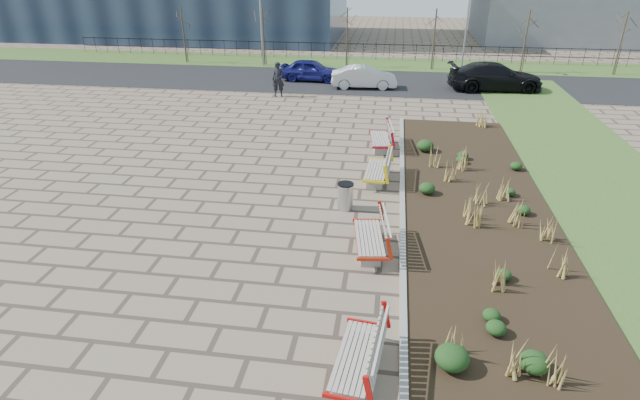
# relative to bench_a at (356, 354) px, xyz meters

# --- Properties ---
(ground) EXTENTS (120.00, 120.00, 0.00)m
(ground) POSITION_rel_bench_a_xyz_m (-3.00, 2.61, -0.50)
(ground) COLOR #6F5C4C
(ground) RESTS_ON ground
(planting_bed) EXTENTS (4.50, 18.00, 0.10)m
(planting_bed) POSITION_rel_bench_a_xyz_m (3.25, 7.61, -0.45)
(planting_bed) COLOR black
(planting_bed) RESTS_ON ground
(planting_curb) EXTENTS (0.16, 18.00, 0.15)m
(planting_curb) POSITION_rel_bench_a_xyz_m (0.92, 7.61, -0.42)
(planting_curb) COLOR gray
(planting_curb) RESTS_ON ground
(grass_verge_near) EXTENTS (5.00, 38.00, 0.04)m
(grass_verge_near) POSITION_rel_bench_a_xyz_m (8.00, 7.61, -0.48)
(grass_verge_near) COLOR #33511E
(grass_verge_near) RESTS_ON ground
(grass_verge_far) EXTENTS (80.00, 5.00, 0.04)m
(grass_verge_far) POSITION_rel_bench_a_xyz_m (-3.00, 30.61, -0.48)
(grass_verge_far) COLOR #33511E
(grass_verge_far) RESTS_ON ground
(road) EXTENTS (80.00, 7.00, 0.02)m
(road) POSITION_rel_bench_a_xyz_m (-3.00, 24.61, -0.49)
(road) COLOR black
(road) RESTS_ON ground
(bench_a) EXTENTS (1.14, 2.19, 1.00)m
(bench_a) POSITION_rel_bench_a_xyz_m (0.00, 0.00, 0.00)
(bench_a) COLOR #BA0F0C
(bench_a) RESTS_ON ground
(bench_b) EXTENTS (1.18, 2.20, 1.00)m
(bench_b) POSITION_rel_bench_a_xyz_m (0.00, 4.46, 0.00)
(bench_b) COLOR #B8210C
(bench_b) RESTS_ON ground
(bench_c) EXTENTS (1.03, 2.15, 1.00)m
(bench_c) POSITION_rel_bench_a_xyz_m (0.00, 9.22, 0.00)
(bench_c) COLOR yellow
(bench_c) RESTS_ON ground
(bench_d) EXTENTS (1.14, 2.19, 1.00)m
(bench_d) POSITION_rel_bench_a_xyz_m (0.00, 12.58, 0.00)
(bench_d) COLOR #AF0B22
(bench_d) RESTS_ON ground
(litter_bin) EXTENTS (0.49, 0.49, 0.86)m
(litter_bin) POSITION_rel_bench_a_xyz_m (-0.88, 6.93, -0.07)
(litter_bin) COLOR #B2B2B7
(litter_bin) RESTS_ON ground
(pedestrian) EXTENTS (0.77, 0.58, 1.92)m
(pedestrian) POSITION_rel_bench_a_xyz_m (-6.01, 20.37, 0.46)
(pedestrian) COLOR black
(pedestrian) RESTS_ON ground
(car_blue) EXTENTS (3.99, 1.78, 1.33)m
(car_blue) POSITION_rel_bench_a_xyz_m (-4.80, 24.48, 0.19)
(car_blue) COLOR navy
(car_blue) RESTS_ON road
(car_silver) EXTENTS (3.99, 1.68, 1.28)m
(car_silver) POSITION_rel_bench_a_xyz_m (-1.35, 23.02, 0.16)
(car_silver) COLOR #B5B7BD
(car_silver) RESTS_ON road
(car_black) EXTENTS (5.62, 2.72, 1.58)m
(car_black) POSITION_rel_bench_a_xyz_m (6.35, 23.63, 0.31)
(car_black) COLOR black
(car_black) RESTS_ON road
(tree_a) EXTENTS (1.40, 1.40, 4.00)m
(tree_a) POSITION_rel_bench_a_xyz_m (-15.00, 29.11, 1.54)
(tree_a) COLOR #4C3D2D
(tree_a) RESTS_ON grass_verge_far
(tree_b) EXTENTS (1.40, 1.40, 4.00)m
(tree_b) POSITION_rel_bench_a_xyz_m (-9.00, 29.11, 1.54)
(tree_b) COLOR #4C3D2D
(tree_b) RESTS_ON grass_verge_far
(tree_c) EXTENTS (1.40, 1.40, 4.00)m
(tree_c) POSITION_rel_bench_a_xyz_m (-3.00, 29.11, 1.54)
(tree_c) COLOR #4C3D2D
(tree_c) RESTS_ON grass_verge_far
(tree_d) EXTENTS (1.40, 1.40, 4.00)m
(tree_d) POSITION_rel_bench_a_xyz_m (3.00, 29.11, 1.54)
(tree_d) COLOR #4C3D2D
(tree_d) RESTS_ON grass_verge_far
(tree_e) EXTENTS (1.40, 1.40, 4.00)m
(tree_e) POSITION_rel_bench_a_xyz_m (9.00, 29.11, 1.54)
(tree_e) COLOR #4C3D2D
(tree_e) RESTS_ON grass_verge_far
(tree_f) EXTENTS (1.40, 1.40, 4.00)m
(tree_f) POSITION_rel_bench_a_xyz_m (15.00, 29.11, 1.54)
(tree_f) COLOR #4C3D2D
(tree_f) RESTS_ON grass_verge_far
(lamp_west) EXTENTS (0.24, 0.60, 6.00)m
(lamp_west) POSITION_rel_bench_a_xyz_m (-9.00, 28.61, 2.54)
(lamp_west) COLOR gray
(lamp_west) RESTS_ON grass_verge_far
(lamp_east) EXTENTS (0.24, 0.60, 6.00)m
(lamp_east) POSITION_rel_bench_a_xyz_m (5.00, 28.61, 2.54)
(lamp_east) COLOR gray
(lamp_east) RESTS_ON grass_verge_far
(railing_fence) EXTENTS (44.00, 0.10, 1.20)m
(railing_fence) POSITION_rel_bench_a_xyz_m (-3.00, 32.11, 0.14)
(railing_fence) COLOR black
(railing_fence) RESTS_ON grass_verge_far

